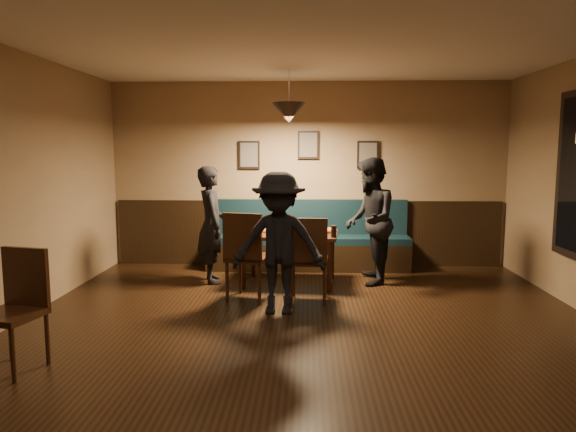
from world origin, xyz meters
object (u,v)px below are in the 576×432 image
(soda_glass, at_px, (334,231))
(cafe_chair_far, at_px, (10,312))
(booth_bench, at_px, (308,236))
(diner_right, at_px, (370,221))
(chair_near_right, at_px, (309,259))
(diner_left, at_px, (211,225))
(tabasco_bottle, at_px, (325,229))
(chair_near_left, at_px, (249,256))
(dining_table, at_px, (289,258))
(diner_front, at_px, (279,243))

(soda_glass, bearing_deg, cafe_chair_far, -136.41)
(booth_bench, xyz_separation_m, cafe_chair_far, (-2.37, -3.78, -0.01))
(diner_right, bearing_deg, chair_near_right, -39.21)
(diner_right, relative_size, soda_glass, 11.15)
(diner_left, bearing_deg, tabasco_bottle, -110.96)
(chair_near_left, relative_size, chair_near_right, 1.05)
(soda_glass, bearing_deg, tabasco_bottle, 110.53)
(cafe_chair_far, bearing_deg, dining_table, -112.89)
(diner_front, relative_size, soda_glass, 10.25)
(booth_bench, relative_size, chair_near_left, 2.83)
(booth_bench, distance_m, diner_right, 1.21)
(diner_left, bearing_deg, chair_near_right, -139.84)
(chair_near_right, bearing_deg, chair_near_left, -179.76)
(soda_glass, relative_size, tabasco_bottle, 1.24)
(diner_left, height_order, tabasco_bottle, diner_left)
(dining_table, bearing_deg, booth_bench, 79.33)
(booth_bench, height_order, tabasco_bottle, booth_bench)
(chair_near_left, relative_size, soda_glass, 7.04)
(chair_near_right, relative_size, tabasco_bottle, 8.34)
(booth_bench, xyz_separation_m, chair_near_right, (0.01, -1.69, 0.00))
(tabasco_bottle, bearing_deg, diner_left, 175.82)
(soda_glass, relative_size, cafe_chair_far, 0.15)
(diner_right, distance_m, tabasco_bottle, 0.62)
(diner_right, distance_m, soda_glass, 0.63)
(diner_left, distance_m, cafe_chair_far, 3.15)
(booth_bench, distance_m, chair_near_left, 1.80)
(dining_table, bearing_deg, tabasco_bottle, -3.54)
(chair_near_left, distance_m, chair_near_right, 0.70)
(diner_right, xyz_separation_m, tabasco_bottle, (-0.60, -0.12, -0.10))
(booth_bench, bearing_deg, soda_glass, -75.13)
(chair_near_left, distance_m, tabasco_bottle, 1.18)
(chair_near_left, xyz_separation_m, diner_left, (-0.60, 0.82, 0.25))
(diner_right, distance_m, cafe_chair_far, 4.36)
(diner_left, xyz_separation_m, diner_front, (0.97, -1.33, -0.01))
(diner_front, xyz_separation_m, tabasco_bottle, (0.54, 1.22, -0.03))
(diner_front, distance_m, soda_glass, 1.15)
(chair_near_left, bearing_deg, booth_bench, 82.07)
(chair_near_right, relative_size, diner_right, 0.60)
(diner_left, distance_m, diner_right, 2.11)
(diner_right, xyz_separation_m, diner_front, (-1.14, -1.34, -0.07))
(tabasco_bottle, bearing_deg, soda_glass, -69.47)
(chair_near_right, height_order, diner_left, diner_left)
(cafe_chair_far, bearing_deg, tabasco_bottle, -119.28)
(dining_table, xyz_separation_m, tabasco_bottle, (0.48, -0.07, 0.40))
(chair_near_left, distance_m, diner_front, 0.68)
(chair_near_right, height_order, diner_front, diner_front)
(chair_near_left, xyz_separation_m, chair_near_right, (0.70, -0.03, -0.02))
(diner_left, bearing_deg, booth_bench, -73.72)
(dining_table, xyz_separation_m, diner_right, (1.07, 0.05, 0.50))
(diner_front, distance_m, cafe_chair_far, 2.63)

